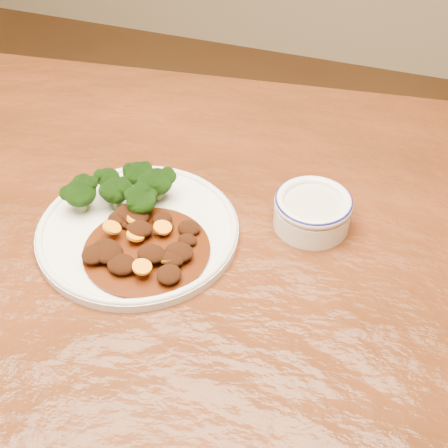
% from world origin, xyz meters
% --- Properties ---
extents(dining_table, '(1.60, 1.08, 0.75)m').
position_xyz_m(dining_table, '(0.00, 0.00, 0.67)').
color(dining_table, '#5D2710').
rests_on(dining_table, ground).
extents(dinner_plate, '(0.28, 0.28, 0.02)m').
position_xyz_m(dinner_plate, '(-0.01, -0.00, 0.76)').
color(dinner_plate, white).
rests_on(dinner_plate, dining_table).
extents(broccoli_florets, '(0.14, 0.11, 0.05)m').
position_xyz_m(broccoli_florets, '(-0.05, 0.04, 0.79)').
color(broccoli_florets, '#74964E').
rests_on(broccoli_florets, dinner_plate).
extents(mince_stew, '(0.17, 0.17, 0.03)m').
position_xyz_m(mince_stew, '(0.01, -0.04, 0.77)').
color(mince_stew, '#491D07').
rests_on(mince_stew, dinner_plate).
extents(dip_bowl, '(0.11, 0.11, 0.05)m').
position_xyz_m(dip_bowl, '(0.21, 0.10, 0.78)').
color(dip_bowl, white).
rests_on(dip_bowl, dining_table).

